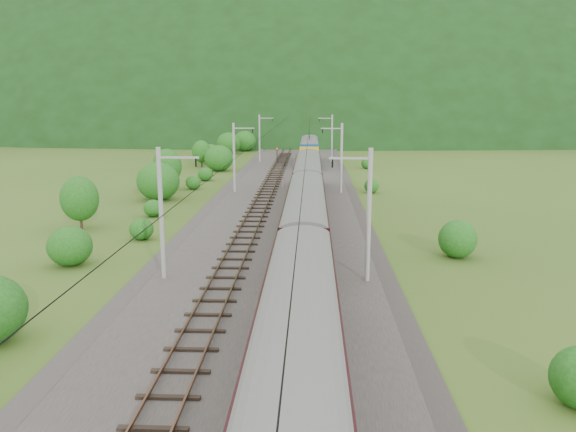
{
  "coord_description": "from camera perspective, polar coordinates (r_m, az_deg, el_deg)",
  "views": [
    {
      "loc": [
        2.8,
        -32.55,
        11.14
      ],
      "look_at": [
        1.09,
        7.78,
        2.6
      ],
      "focal_mm": 35.0,
      "sensor_mm": 36.0,
      "label": 1
    }
  ],
  "objects": [
    {
      "name": "catenary_left",
      "position": [
        65.5,
        -5.44,
        6.08
      ],
      "size": [
        2.54,
        192.28,
        8.0
      ],
      "color": "gray",
      "rests_on": "railbed"
    },
    {
      "name": "track_right",
      "position": [
        43.9,
        1.84,
        -2.26
      ],
      "size": [
        2.4,
        220.0,
        0.27
      ],
      "color": "brown",
      "rests_on": "railbed"
    },
    {
      "name": "railbed",
      "position": [
        44.04,
        -1.29,
        -2.51
      ],
      "size": [
        14.0,
        220.0,
        0.3
      ],
      "primitive_type": "cube",
      "color": "#38332D",
      "rests_on": "ground"
    },
    {
      "name": "track_left",
      "position": [
        44.2,
        -4.4,
        -2.19
      ],
      "size": [
        2.4,
        220.0,
        0.27
      ],
      "color": "brown",
      "rests_on": "railbed"
    },
    {
      "name": "ground",
      "position": [
        34.52,
        -2.37,
        -6.89
      ],
      "size": [
        600.0,
        600.0,
        0.0
      ],
      "primitive_type": "plane",
      "color": "#324A17",
      "rests_on": "ground"
    },
    {
      "name": "hazard_post_near",
      "position": [
        69.49,
        -0.5,
        3.51
      ],
      "size": [
        0.14,
        0.14,
        1.28
      ],
      "primitive_type": "cylinder",
      "color": "red",
      "rests_on": "railbed"
    },
    {
      "name": "catenary_right",
      "position": [
        64.98,
        5.38,
        6.03
      ],
      "size": [
        2.54,
        192.28,
        8.0
      ],
      "color": "gray",
      "rests_on": "railbed"
    },
    {
      "name": "vegetation_right",
      "position": [
        36.74,
        17.19,
        -4.56
      ],
      "size": [
        5.44,
        97.36,
        2.43
      ],
      "color": "#194B14",
      "rests_on": "ground"
    },
    {
      "name": "hazard_post_far",
      "position": [
        91.68,
        0.66,
        5.67
      ],
      "size": [
        0.17,
        0.17,
        1.64
      ],
      "primitive_type": "cylinder",
      "color": "red",
      "rests_on": "railbed"
    },
    {
      "name": "mountain_ridge",
      "position": [
        354.68,
        -18.09,
        9.57
      ],
      "size": [
        336.0,
        280.0,
        132.0
      ],
      "primitive_type": "ellipsoid",
      "color": "black",
      "rests_on": "ground"
    },
    {
      "name": "signal",
      "position": [
        97.91,
        -1.12,
        6.38
      ],
      "size": [
        0.25,
        0.25,
        2.29
      ],
      "color": "black",
      "rests_on": "railbed"
    },
    {
      "name": "vegetation_left",
      "position": [
        54.11,
        -15.89,
        2.17
      ],
      "size": [
        12.22,
        149.32,
        6.66
      ],
      "color": "#194B14",
      "rests_on": "ground"
    },
    {
      "name": "overhead_wires",
      "position": [
        42.84,
        -1.33,
        6.53
      ],
      "size": [
        4.83,
        198.0,
        0.03
      ],
      "color": "black",
      "rests_on": "ground"
    },
    {
      "name": "mountain_main",
      "position": [
        292.78,
        1.91,
        9.76
      ],
      "size": [
        504.0,
        360.0,
        244.0
      ],
      "primitive_type": "ellipsoid",
      "color": "black",
      "rests_on": "ground"
    },
    {
      "name": "train",
      "position": [
        29.56,
        1.58,
        -3.17
      ],
      "size": [
        2.89,
        137.83,
        5.02
      ],
      "color": "black",
      "rests_on": "ground"
    }
  ]
}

